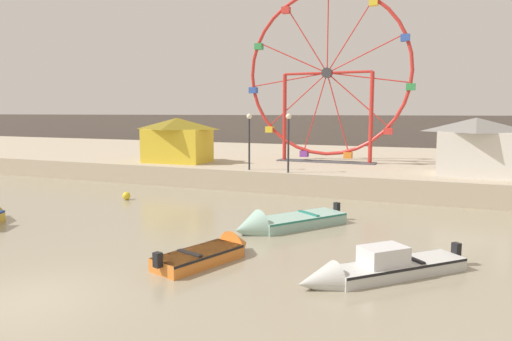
{
  "coord_description": "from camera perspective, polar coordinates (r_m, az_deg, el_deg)",
  "views": [
    {
      "loc": [
        9.82,
        -8.22,
        4.8
      ],
      "look_at": [
        1.5,
        11.56,
        2.1
      ],
      "focal_mm": 32.63,
      "sensor_mm": 36.0,
      "label": 1
    }
  ],
  "objects": [
    {
      "name": "quay_promenade",
      "position": [
        38.55,
        7.91,
        0.9
      ],
      "size": [
        110.0,
        23.52,
        1.27
      ],
      "primitive_type": "cube",
      "color": "#B7A88E",
      "rests_on": "ground_plane"
    },
    {
      "name": "distant_town_skyline",
      "position": [
        61.25,
        13.6,
        4.53
      ],
      "size": [
        140.0,
        3.0,
        4.4
      ],
      "primitive_type": "cube",
      "color": "#564C47",
      "rests_on": "ground_plane"
    },
    {
      "name": "motorboat_orange_hull",
      "position": [
        15.58,
        -5.17,
        -9.94
      ],
      "size": [
        2.29,
        3.99,
        1.14
      ],
      "rotation": [
        0.0,
        0.0,
        1.25
      ],
      "color": "orange",
      "rests_on": "ground_plane"
    },
    {
      "name": "mooring_buoy_orange",
      "position": [
        26.63,
        -15.6,
        -3.01
      ],
      "size": [
        0.44,
        0.44,
        0.44
      ],
      "primitive_type": "sphere",
      "color": "yellow",
      "rests_on": "ground_plane"
    },
    {
      "name": "promenade_lamp_near",
      "position": [
        28.41,
        -0.84,
        4.66
      ],
      "size": [
        0.32,
        0.32,
        3.44
      ],
      "color": "#2D2D33",
      "rests_on": "quay_promenade"
    },
    {
      "name": "motorboat_pale_grey",
      "position": [
        14.13,
        14.1,
        -11.72
      ],
      "size": [
        4.62,
        4.72,
        1.25
      ],
      "rotation": [
        0.0,
        0.0,
        3.94
      ],
      "color": "silver",
      "rests_on": "ground_plane"
    },
    {
      "name": "motorboat_seafoam",
      "position": [
        19.3,
        2.89,
        -6.49
      ],
      "size": [
        4.12,
        5.07,
        1.42
      ],
      "rotation": [
        0.0,
        0.0,
        4.11
      ],
      "color": "#93BCAD",
      "rests_on": "ground_plane"
    },
    {
      "name": "promenade_lamp_far",
      "position": [
        27.17,
        4.0,
        4.55
      ],
      "size": [
        0.32,
        0.32,
        3.45
      ],
      "color": "#2D2D33",
      "rests_on": "quay_promenade"
    },
    {
      "name": "carnival_booth_white_ticket",
      "position": [
        28.8,
        25.27,
        2.8
      ],
      "size": [
        4.34,
        3.54,
        3.23
      ],
      "rotation": [
        0.0,
        0.0,
        -0.04
      ],
      "color": "silver",
      "rests_on": "quay_promenade"
    },
    {
      "name": "ground_plane",
      "position": [
        13.68,
        -26.25,
        -14.15
      ],
      "size": [
        240.0,
        240.0,
        0.0
      ],
      "primitive_type": "plane",
      "color": "gray"
    },
    {
      "name": "carnival_booth_yellow_awning",
      "position": [
        33.35,
        -9.62,
        3.81
      ],
      "size": [
        4.91,
        3.49,
        3.13
      ],
      "rotation": [
        0.0,
        0.0,
        0.06
      ],
      "color": "yellow",
      "rests_on": "quay_promenade"
    },
    {
      "name": "ferris_wheel_red_frame",
      "position": [
        33.28,
        8.7,
        11.38
      ],
      "size": [
        11.71,
        1.2,
        11.98
      ],
      "color": "red",
      "rests_on": "quay_promenade"
    }
  ]
}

